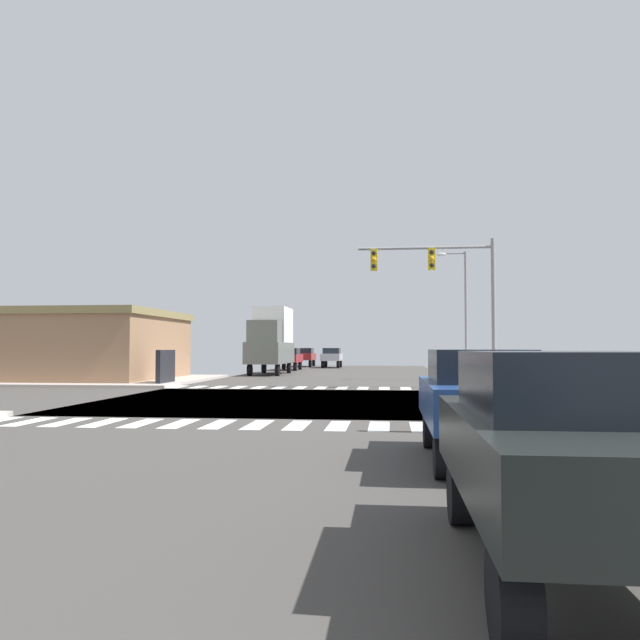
% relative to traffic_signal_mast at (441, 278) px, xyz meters
% --- Properties ---
extents(ground, '(90.00, 90.00, 0.05)m').
position_rel_traffic_signal_mast_xyz_m(ground, '(-5.98, -7.69, -5.24)').
color(ground, '#43403D').
extents(sidewalk_corner_ne, '(12.00, 12.00, 0.14)m').
position_rel_traffic_signal_mast_xyz_m(sidewalk_corner_ne, '(7.02, 4.31, -5.15)').
color(sidewalk_corner_ne, '#B2ADA3').
rests_on(sidewalk_corner_ne, ground).
extents(sidewalk_corner_nw, '(12.00, 12.00, 0.14)m').
position_rel_traffic_signal_mast_xyz_m(sidewalk_corner_nw, '(-18.98, 4.31, -5.15)').
color(sidewalk_corner_nw, '#B4A89F').
rests_on(sidewalk_corner_nw, ground).
extents(crosswalk_near, '(13.50, 2.00, 0.01)m').
position_rel_traffic_signal_mast_xyz_m(crosswalk_near, '(-6.23, -14.99, -5.21)').
color(crosswalk_near, white).
rests_on(crosswalk_near, ground).
extents(crosswalk_far, '(13.50, 2.00, 0.01)m').
position_rel_traffic_signal_mast_xyz_m(crosswalk_far, '(-6.23, -0.39, -5.21)').
color(crosswalk_far, white).
rests_on(crosswalk_far, ground).
extents(traffic_signal_mast, '(6.47, 0.55, 7.08)m').
position_rel_traffic_signal_mast_xyz_m(traffic_signal_mast, '(0.00, 0.00, 0.00)').
color(traffic_signal_mast, gray).
rests_on(traffic_signal_mast, ground).
extents(street_lamp, '(1.78, 0.32, 7.58)m').
position_rel_traffic_signal_mast_xyz_m(street_lamp, '(1.75, 7.43, -0.65)').
color(street_lamp, gray).
rests_on(street_lamp, ground).
extents(bank_building, '(17.41, 10.05, 4.04)m').
position_rel_traffic_signal_mast_xyz_m(bank_building, '(-23.12, 4.70, -3.19)').
color(bank_building, '#956F50').
rests_on(bank_building, ground).
extents(sedan_nearside_1, '(1.80, 4.30, 1.88)m').
position_rel_traffic_signal_mast_xyz_m(sedan_nearside_1, '(-10.98, 23.08, -4.10)').
color(sedan_nearside_1, black).
rests_on(sedan_nearside_1, ground).
extents(box_truck_crossing_1, '(2.40, 7.20, 4.85)m').
position_rel_traffic_signal_mast_xyz_m(box_truck_crossing_1, '(-10.98, 14.66, -2.65)').
color(box_truck_crossing_1, black).
rests_on(box_truck_crossing_1, ground).
extents(sedan_trailing_4, '(1.80, 4.30, 1.88)m').
position_rel_traffic_signal_mast_xyz_m(sedan_trailing_4, '(-7.98, 30.05, -4.10)').
color(sedan_trailing_4, black).
rests_on(sedan_trailing_4, ground).
extents(sedan_middle_5, '(1.80, 4.30, 1.88)m').
position_rel_traffic_signal_mast_xyz_m(sedan_middle_5, '(-10.98, 33.11, -4.10)').
color(sedan_middle_5, black).
rests_on(sedan_middle_5, ground).
extents(sedan_outer_6, '(1.80, 4.30, 1.88)m').
position_rel_traffic_signal_mast_xyz_m(sedan_outer_6, '(-0.98, -24.94, -4.10)').
color(sedan_outer_6, black).
rests_on(sedan_outer_6, ground).
extents(sedan_inner_7, '(1.80, 4.30, 1.88)m').
position_rel_traffic_signal_mast_xyz_m(sedan_inner_7, '(-0.98, -19.63, -4.10)').
color(sedan_inner_7, black).
rests_on(sedan_inner_7, ground).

